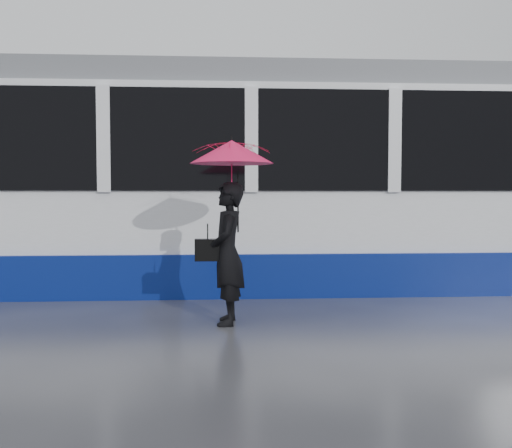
{
  "coord_description": "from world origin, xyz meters",
  "views": [
    {
      "loc": [
        -0.49,
        -6.58,
        1.45
      ],
      "look_at": [
        -0.06,
        0.12,
        1.1
      ],
      "focal_mm": 40.0,
      "sensor_mm": 36.0,
      "label": 1
    }
  ],
  "objects": [
    {
      "name": "rails",
      "position": [
        0.0,
        2.5,
        0.01
      ],
      "size": [
        34.0,
        1.51,
        0.02
      ],
      "color": "#3F3D38",
      "rests_on": "ground"
    },
    {
      "name": "ground",
      "position": [
        0.0,
        0.0,
        0.0
      ],
      "size": [
        90.0,
        90.0,
        0.0
      ],
      "primitive_type": "plane",
      "color": "#2B2B31",
      "rests_on": "ground"
    },
    {
      "name": "woman",
      "position": [
        -0.4,
        -0.25,
        0.79
      ],
      "size": [
        0.4,
        0.59,
        1.59
      ],
      "primitive_type": "imported",
      "rotation": [
        0.0,
        0.0,
        -1.6
      ],
      "color": "black",
      "rests_on": "ground"
    },
    {
      "name": "umbrella",
      "position": [
        -0.35,
        -0.25,
        1.74
      ],
      "size": [
        0.96,
        0.96,
        1.07
      ],
      "rotation": [
        0.0,
        0.0,
        -0.03
      ],
      "color": "#E8134B",
      "rests_on": "ground"
    },
    {
      "name": "tram",
      "position": [
        0.45,
        2.5,
        1.64
      ],
      "size": [
        26.0,
        2.56,
        3.35
      ],
      "color": "white",
      "rests_on": "ground"
    },
    {
      "name": "handbag",
      "position": [
        -0.62,
        -0.23,
        0.83
      ],
      "size": [
        0.29,
        0.13,
        0.43
      ],
      "rotation": [
        0.0,
        0.0,
        -0.03
      ],
      "color": "black",
      "rests_on": "ground"
    }
  ]
}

